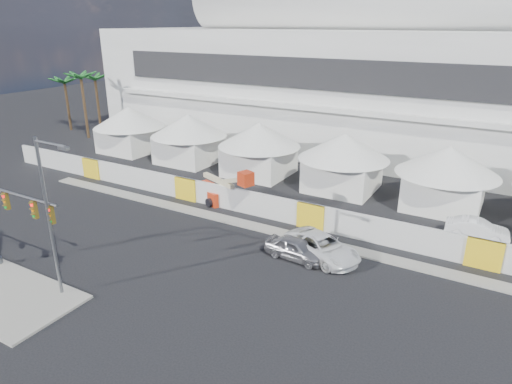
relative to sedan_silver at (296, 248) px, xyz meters
The scene contains 11 objects.
ground 11.94m from the sedan_silver, 126.40° to the right, with size 160.00×160.00×0.00m, color black.
stadium 33.12m from the sedan_silver, 87.06° to the left, with size 80.00×24.80×21.98m.
tent_row 16.02m from the sedan_silver, 114.52° to the left, with size 53.40×8.40×5.40m.
hoarding_fence 5.03m from the sedan_silver, 102.31° to the left, with size 70.00×0.25×2.00m, color silver.
palm_cluster 45.58m from the sedan_silver, 153.84° to the left, with size 10.60×10.60×8.55m.
sedan_silver is the anchor object (origin of this frame).
pickup_curb 1.75m from the sedan_silver, 35.10° to the left, with size 5.67×2.61×1.57m, color white.
lot_car_a 13.84m from the sedan_silver, 43.00° to the left, with size 4.35×1.52×1.43m, color white.
traffic_mast 18.30m from the sedan_silver, 144.12° to the right, with size 7.44×0.61×6.28m.
streetlight_median 15.22m from the sedan_silver, 132.04° to the right, with size 2.56×0.26×9.24m.
boom_lift 12.01m from the sedan_silver, 150.52° to the left, with size 8.05×3.08×3.94m.
Camera 1 is at (18.37, -15.19, 14.92)m, focal length 32.00 mm.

